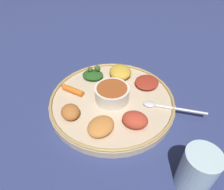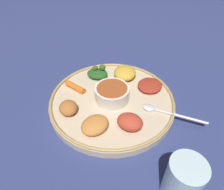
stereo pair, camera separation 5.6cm
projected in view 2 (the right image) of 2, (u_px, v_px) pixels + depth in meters
ground_plane at (112, 104)px, 0.58m from camera, size 2.40×2.40×0.00m
platter at (112, 102)px, 0.58m from camera, size 0.35×0.35×0.02m
platter_rim at (112, 98)px, 0.57m from camera, size 0.35×0.35×0.01m
center_bowl at (112, 93)px, 0.56m from camera, size 0.09×0.09×0.04m
spoon at (163, 111)px, 0.53m from camera, size 0.03×0.17×0.01m
greens_pile at (98, 73)px, 0.64m from camera, size 0.05×0.07×0.04m
carrot_near_spoon at (74, 86)px, 0.60m from camera, size 0.04×0.08×0.02m
mound_lentil_yellow at (125, 73)px, 0.64m from camera, size 0.09×0.09×0.03m
mound_beet at (150, 85)px, 0.60m from camera, size 0.10×0.09×0.02m
mound_squash at (95, 125)px, 0.48m from camera, size 0.09×0.08×0.03m
mound_chickpea at (68, 108)px, 0.52m from camera, size 0.07×0.07×0.03m
mound_berbere_red at (130, 122)px, 0.49m from camera, size 0.06×0.07×0.03m
drinking_glass at (182, 182)px, 0.37m from camera, size 0.07×0.07×0.10m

